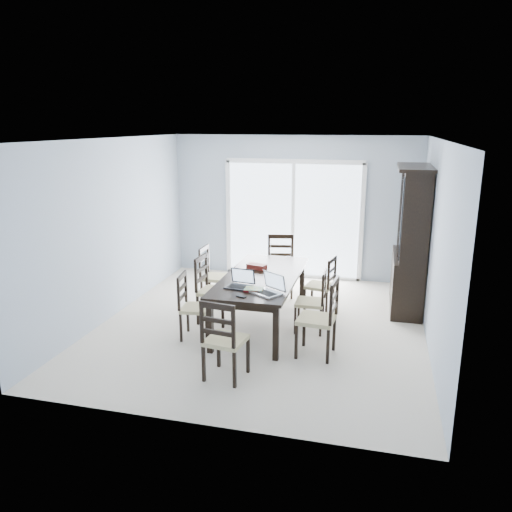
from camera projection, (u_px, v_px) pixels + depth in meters
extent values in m
plane|color=beige|center=(261.00, 325.00, 7.13)|extent=(5.00, 5.00, 0.00)
plane|color=white|center=(262.00, 139.00, 6.46)|extent=(5.00, 5.00, 0.00)
cube|color=#9BA9B9|center=(294.00, 208.00, 9.14)|extent=(4.50, 0.02, 2.60)
cube|color=#9BA9B9|center=(113.00, 229.00, 7.32)|extent=(0.02, 5.00, 2.60)
cube|color=#9BA9B9|center=(436.00, 246.00, 6.26)|extent=(0.02, 5.00, 2.60)
cube|color=gray|center=(301.00, 264.00, 10.42)|extent=(4.50, 2.00, 0.10)
cube|color=#99999E|center=(308.00, 227.00, 11.20)|extent=(4.50, 0.06, 1.10)
cube|color=black|center=(262.00, 277.00, 6.94)|extent=(1.00, 2.20, 0.04)
cube|color=black|center=(262.00, 281.00, 6.95)|extent=(0.88, 2.08, 0.10)
cube|color=black|center=(210.00, 327.00, 6.20)|extent=(0.07, 0.07, 0.69)
cube|color=black|center=(276.00, 334.00, 6.00)|extent=(0.07, 0.07, 0.69)
cube|color=black|center=(251.00, 280.00, 8.07)|extent=(0.07, 0.07, 0.69)
cube|color=black|center=(302.00, 284.00, 7.88)|extent=(0.07, 0.07, 0.69)
cube|color=black|center=(407.00, 282.00, 7.71)|extent=(0.45, 1.30, 0.85)
cube|color=black|center=(414.00, 213.00, 7.43)|extent=(0.38, 1.30, 1.30)
cube|color=black|center=(416.00, 167.00, 7.26)|extent=(0.50, 1.38, 0.05)
cube|color=black|center=(401.00, 218.00, 7.08)|extent=(0.02, 0.36, 1.18)
cube|color=black|center=(401.00, 213.00, 7.48)|extent=(0.02, 0.36, 1.18)
cube|color=black|center=(400.00, 208.00, 7.87)|extent=(0.02, 0.36, 1.18)
cube|color=silver|center=(293.00, 221.00, 9.18)|extent=(2.40, 0.02, 2.10)
cube|color=white|center=(294.00, 161.00, 8.89)|extent=(2.52, 0.05, 0.08)
cube|color=white|center=(293.00, 222.00, 9.17)|extent=(0.06, 0.05, 2.10)
cube|color=white|center=(292.00, 275.00, 9.43)|extent=(2.52, 0.05, 0.05)
cube|color=black|center=(188.00, 318.00, 6.88)|extent=(0.04, 0.04, 0.39)
cube|color=black|center=(181.00, 328.00, 6.55)|extent=(0.04, 0.04, 0.39)
cube|color=black|center=(212.00, 319.00, 6.83)|extent=(0.04, 0.04, 0.39)
cube|color=black|center=(207.00, 329.00, 6.50)|extent=(0.04, 0.04, 0.39)
cube|color=tan|center=(197.00, 308.00, 6.63)|extent=(0.42, 0.42, 0.05)
cube|color=black|center=(208.00, 302.00, 7.46)|extent=(0.04, 0.04, 0.43)
cube|color=black|center=(198.00, 310.00, 7.11)|extent=(0.04, 0.04, 0.43)
cube|color=black|center=(232.00, 304.00, 7.35)|extent=(0.04, 0.04, 0.43)
cube|color=black|center=(223.00, 313.00, 7.00)|extent=(0.04, 0.04, 0.43)
cube|color=tan|center=(215.00, 292.00, 7.17)|extent=(0.44, 0.44, 0.05)
cube|color=black|center=(210.00, 287.00, 8.17)|extent=(0.03, 0.03, 0.41)
cube|color=black|center=(202.00, 294.00, 7.84)|extent=(0.03, 0.03, 0.41)
cube|color=black|center=(231.00, 288.00, 8.08)|extent=(0.03, 0.03, 0.41)
cube|color=black|center=(224.00, 296.00, 7.75)|extent=(0.03, 0.03, 0.41)
cube|color=tan|center=(216.00, 277.00, 7.90)|extent=(0.41, 0.41, 0.05)
cube|color=black|center=(328.00, 347.00, 5.94)|extent=(0.04, 0.04, 0.44)
cube|color=black|center=(334.00, 334.00, 6.30)|extent=(0.04, 0.04, 0.44)
cube|color=black|center=(296.00, 342.00, 6.07)|extent=(0.04, 0.04, 0.44)
cube|color=black|center=(304.00, 330.00, 6.42)|extent=(0.04, 0.04, 0.44)
cube|color=tan|center=(316.00, 319.00, 6.12)|extent=(0.47, 0.47, 0.05)
cube|color=black|center=(321.00, 323.00, 6.72)|extent=(0.03, 0.03, 0.39)
cube|color=black|center=(323.00, 314.00, 7.04)|extent=(0.03, 0.03, 0.39)
cube|color=black|center=(295.00, 321.00, 6.79)|extent=(0.03, 0.03, 0.39)
cube|color=black|center=(299.00, 312.00, 7.11)|extent=(0.03, 0.03, 0.39)
cube|color=tan|center=(310.00, 302.00, 6.86)|extent=(0.39, 0.39, 0.05)
cube|color=black|center=(326.00, 305.00, 7.40)|extent=(0.04, 0.04, 0.39)
cube|color=black|center=(333.00, 298.00, 7.70)|extent=(0.04, 0.04, 0.39)
cube|color=black|center=(305.00, 301.00, 7.54)|extent=(0.04, 0.04, 0.39)
cube|color=black|center=(312.00, 294.00, 7.84)|extent=(0.04, 0.04, 0.39)
cube|color=tan|center=(320.00, 286.00, 7.56)|extent=(0.44, 0.44, 0.05)
cube|color=black|center=(204.00, 364.00, 5.53)|extent=(0.04, 0.04, 0.43)
cube|color=black|center=(235.00, 370.00, 5.39)|extent=(0.04, 0.04, 0.43)
cube|color=black|center=(219.00, 350.00, 5.87)|extent=(0.04, 0.04, 0.43)
cube|color=black|center=(248.00, 355.00, 5.73)|extent=(0.04, 0.04, 0.43)
cube|color=tan|center=(226.00, 340.00, 5.57)|extent=(0.47, 0.47, 0.05)
cube|color=black|center=(292.00, 279.00, 8.53)|extent=(0.04, 0.04, 0.44)
cube|color=black|center=(269.00, 278.00, 8.56)|extent=(0.04, 0.04, 0.44)
cube|color=black|center=(292.00, 286.00, 8.16)|extent=(0.04, 0.04, 0.44)
cube|color=black|center=(268.00, 286.00, 8.18)|extent=(0.04, 0.04, 0.44)
cube|color=tan|center=(280.00, 268.00, 8.29)|extent=(0.50, 0.50, 0.05)
cube|color=black|center=(239.00, 287.00, 6.41)|extent=(0.36, 0.28, 0.02)
cube|color=silver|center=(239.00, 279.00, 6.38)|extent=(0.29, 0.08, 0.18)
cube|color=#B2B2B4|center=(266.00, 293.00, 6.18)|extent=(0.44, 0.41, 0.02)
cube|color=silver|center=(266.00, 283.00, 6.15)|extent=(0.29, 0.21, 0.19)
cube|color=maroon|center=(253.00, 290.00, 6.29)|extent=(0.22, 0.18, 0.03)
cube|color=gold|center=(254.00, 289.00, 6.28)|extent=(0.23, 0.19, 0.01)
cube|color=black|center=(241.00, 296.00, 6.07)|extent=(0.14, 0.10, 0.01)
cube|color=#531410|center=(257.00, 266.00, 7.24)|extent=(0.30, 0.21, 0.07)
cube|color=brown|center=(258.00, 241.00, 10.48)|extent=(1.76, 1.59, 0.81)
cube|color=gray|center=(258.00, 221.00, 10.37)|extent=(1.80, 1.64, 0.05)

